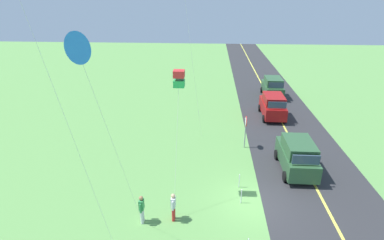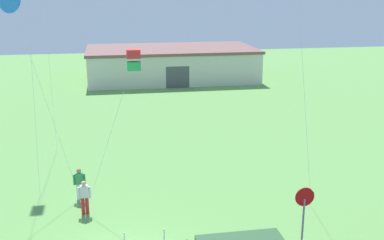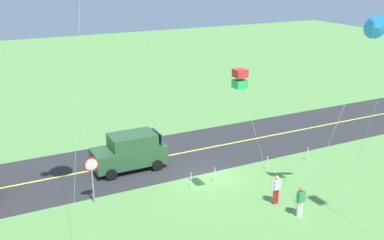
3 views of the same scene
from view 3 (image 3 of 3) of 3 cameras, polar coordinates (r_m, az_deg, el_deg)
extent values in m
cube|color=#60994C|center=(27.13, 1.97, -7.25)|extent=(120.00, 120.00, 0.10)
cube|color=#2D2D30|center=(30.36, -1.65, -4.20)|extent=(120.00, 7.00, 0.00)
cube|color=#E5E04C|center=(30.36, -1.65, -4.19)|extent=(120.00, 0.16, 0.00)
cube|color=#2D5633|center=(28.05, -7.85, -4.41)|extent=(4.40, 1.90, 1.10)
cube|color=#2D5633|center=(27.76, -7.45, -2.52)|extent=(2.73, 1.75, 0.80)
cube|color=#334756|center=(27.46, -9.59, -2.88)|extent=(0.10, 1.62, 0.64)
cube|color=#334756|center=(28.29, -4.36, -2.00)|extent=(0.10, 1.62, 0.60)
cylinder|color=black|center=(27.06, -10.01, -6.70)|extent=(0.68, 0.22, 0.68)
cylinder|color=black|center=(28.73, -11.13, -5.22)|extent=(0.68, 0.22, 0.68)
cylinder|color=black|center=(27.90, -4.37, -5.64)|extent=(0.68, 0.22, 0.68)
cylinder|color=black|center=(29.52, -5.79, -4.27)|extent=(0.68, 0.22, 0.68)
cylinder|color=gray|center=(24.53, -12.25, -7.81)|extent=(0.08, 0.08, 2.10)
cylinder|color=red|center=(24.06, -12.43, -5.41)|extent=(0.76, 0.04, 0.76)
cylinder|color=white|center=(24.04, -12.42, -5.43)|extent=(0.62, 0.01, 0.62)
cylinder|color=silver|center=(23.70, 13.46, -10.66)|extent=(0.16, 0.16, 0.82)
cylinder|color=silver|center=(23.60, 13.11, -10.77)|extent=(0.16, 0.16, 0.82)
cube|color=#338C4C|center=(23.33, 13.41, -9.23)|extent=(0.36, 0.22, 0.56)
cylinder|color=#338C4C|center=(23.49, 13.86, -9.20)|extent=(0.10, 0.10, 0.52)
cylinder|color=#338C4C|center=(23.21, 12.94, -9.49)|extent=(0.10, 0.10, 0.52)
sphere|color=#9E704C|center=(23.15, 13.49, -8.38)|extent=(0.22, 0.22, 0.22)
cylinder|color=red|center=(24.60, 10.56, -9.29)|extent=(0.16, 0.16, 0.82)
cylinder|color=red|center=(24.50, 10.22, -9.39)|extent=(0.16, 0.16, 0.82)
cube|color=silver|center=(24.23, 10.49, -7.90)|extent=(0.36, 0.22, 0.56)
cylinder|color=silver|center=(24.39, 10.94, -7.88)|extent=(0.10, 0.10, 0.52)
cylinder|color=silver|center=(24.12, 10.02, -8.14)|extent=(0.10, 0.10, 0.52)
sphere|color=#D8AD84|center=(24.06, 10.54, -7.07)|extent=(0.22, 0.22, 0.22)
cylinder|color=silver|center=(22.36, 17.43, -0.96)|extent=(2.51, 1.09, 9.27)
cone|color=#2D8CE5|center=(21.86, 22.01, 10.64)|extent=(1.16, 0.79, 1.11)
cylinder|color=silver|center=(22.66, 8.33, -3.14)|extent=(2.39, 0.15, 6.94)
cube|color=red|center=(20.97, 6.02, 5.82)|extent=(0.56, 0.56, 0.36)
cube|color=green|center=(21.08, 5.97, 4.49)|extent=(0.56, 0.56, 0.36)
cylinder|color=silver|center=(21.16, 22.68, 4.12)|extent=(0.08, 2.87, 14.05)
cylinder|color=silver|center=(17.77, -13.97, 8.24)|extent=(1.44, 2.01, 17.55)
cylinder|color=silver|center=(30.05, 14.19, -4.12)|extent=(0.05, 0.05, 0.90)
cylinder|color=silver|center=(28.23, 9.37, -5.30)|extent=(0.05, 0.05, 0.90)
cylinder|color=silver|center=(26.40, 2.84, -6.84)|extent=(0.05, 0.05, 0.90)
cylinder|color=silver|center=(25.75, -0.13, -7.50)|extent=(0.05, 0.05, 0.90)
camera|label=1|loc=(32.22, 28.47, 14.94)|focal=28.52mm
camera|label=2|loc=(38.80, -8.84, 15.56)|focal=43.96mm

